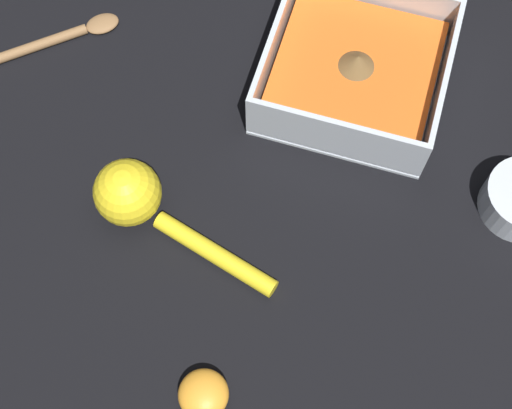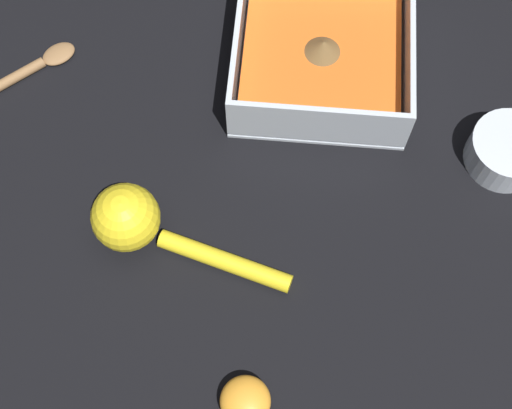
{
  "view_description": "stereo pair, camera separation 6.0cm",
  "coord_description": "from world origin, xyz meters",
  "px_view_note": "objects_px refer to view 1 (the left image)",
  "views": [
    {
      "loc": [
        0.04,
        -0.45,
        0.7
      ],
      "look_at": [
        -0.05,
        -0.18,
        0.03
      ],
      "focal_mm": 50.0,
      "sensor_mm": 36.0,
      "label": 1
    },
    {
      "loc": [
        -0.02,
        -0.46,
        0.7
      ],
      "look_at": [
        -0.05,
        -0.18,
        0.03
      ],
      "focal_mm": 50.0,
      "sensor_mm": 36.0,
      "label": 2
    }
  ],
  "objects_px": {
    "lemon_half": "(203,394)",
    "wooden_spoon": "(34,47)",
    "lemon_squeezer": "(139,201)",
    "square_dish": "(355,73)"
  },
  "relations": [
    {
      "from": "lemon_half",
      "to": "wooden_spoon",
      "type": "distance_m",
      "value": 0.45
    },
    {
      "from": "lemon_half",
      "to": "lemon_squeezer",
      "type": "bearing_deg",
      "value": 127.12
    },
    {
      "from": "square_dish",
      "to": "lemon_squeezer",
      "type": "bearing_deg",
      "value": -128.27
    },
    {
      "from": "lemon_squeezer",
      "to": "wooden_spoon",
      "type": "relative_size",
      "value": 1.09
    },
    {
      "from": "square_dish",
      "to": "wooden_spoon",
      "type": "height_order",
      "value": "square_dish"
    },
    {
      "from": "square_dish",
      "to": "lemon_half",
      "type": "relative_size",
      "value": 4.06
    },
    {
      "from": "square_dish",
      "to": "wooden_spoon",
      "type": "bearing_deg",
      "value": -170.55
    },
    {
      "from": "square_dish",
      "to": "wooden_spoon",
      "type": "xyz_separation_m",
      "value": [
        -0.37,
        -0.06,
        -0.02
      ]
    },
    {
      "from": "lemon_squeezer",
      "to": "lemon_half",
      "type": "bearing_deg",
      "value": 142.85
    },
    {
      "from": "square_dish",
      "to": "lemon_squeezer",
      "type": "distance_m",
      "value": 0.28
    }
  ]
}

